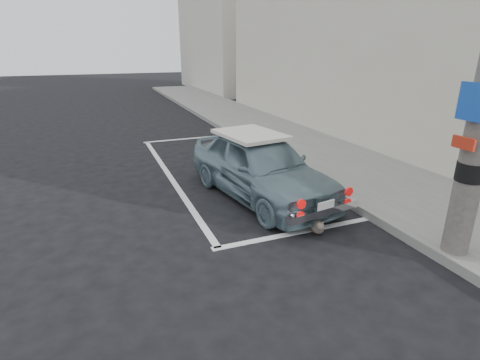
% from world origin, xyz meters
% --- Properties ---
extents(ground, '(80.00, 80.00, 0.00)m').
position_xyz_m(ground, '(0.00, 0.00, 0.00)').
color(ground, black).
rests_on(ground, ground).
extents(sidewalk, '(2.80, 40.00, 0.15)m').
position_xyz_m(sidewalk, '(3.20, 2.00, 0.07)').
color(sidewalk, slate).
rests_on(sidewalk, ground).
extents(shop_building, '(3.50, 18.00, 7.00)m').
position_xyz_m(shop_building, '(6.33, 4.00, 3.49)').
color(shop_building, beige).
rests_on(shop_building, ground).
extents(building_far, '(3.50, 10.00, 8.00)m').
position_xyz_m(building_far, '(6.35, 20.00, 4.00)').
color(building_far, beige).
rests_on(building_far, ground).
extents(pline_rear, '(3.00, 0.12, 0.01)m').
position_xyz_m(pline_rear, '(0.50, -0.50, 0.00)').
color(pline_rear, silver).
rests_on(pline_rear, ground).
extents(pline_front, '(3.00, 0.12, 0.01)m').
position_xyz_m(pline_front, '(0.50, 6.50, 0.00)').
color(pline_front, silver).
rests_on(pline_front, ground).
extents(pline_side, '(0.12, 7.00, 0.01)m').
position_xyz_m(pline_side, '(-0.90, 3.00, 0.00)').
color(pline_side, silver).
rests_on(pline_side, ground).
extents(retro_coupe, '(2.05, 3.89, 1.26)m').
position_xyz_m(retro_coupe, '(0.52, 1.13, 0.64)').
color(retro_coupe, slate).
rests_on(retro_coupe, ground).
extents(cat, '(0.31, 0.47, 0.27)m').
position_xyz_m(cat, '(0.73, -0.62, 0.12)').
color(cat, '#62574B').
rests_on(cat, ground).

